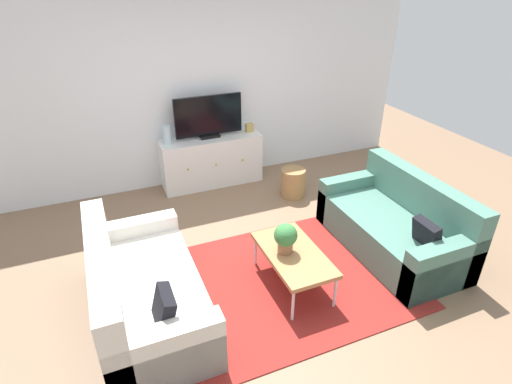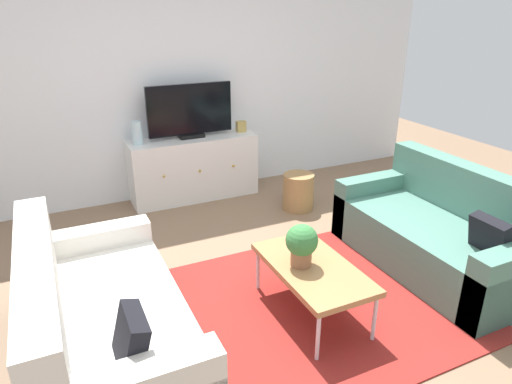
% 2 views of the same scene
% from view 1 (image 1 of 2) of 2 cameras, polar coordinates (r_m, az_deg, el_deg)
% --- Properties ---
extents(ground_plane, '(10.00, 10.00, 0.00)m').
position_cam_1_polar(ground_plane, '(4.49, 3.11, -11.05)').
color(ground_plane, '#84664C').
extents(wall_back, '(6.40, 0.12, 2.70)m').
position_cam_1_polar(wall_back, '(6.04, -7.29, 13.97)').
color(wall_back, white).
rests_on(wall_back, ground_plane).
extents(area_rug, '(2.50, 1.90, 0.01)m').
position_cam_1_polar(area_rug, '(4.38, 3.97, -12.14)').
color(area_rug, maroon).
rests_on(area_rug, ground_plane).
extents(couch_left_side, '(0.89, 1.74, 0.86)m').
position_cam_1_polar(couch_left_side, '(3.95, -15.86, -13.54)').
color(couch_left_side, silver).
rests_on(couch_left_side, ground_plane).
extents(couch_right_side, '(0.89, 1.74, 0.86)m').
position_cam_1_polar(couch_right_side, '(4.95, 19.02, -4.52)').
color(couch_right_side, '#4C7A6B').
rests_on(couch_right_side, ground_plane).
extents(coffee_table, '(0.53, 0.96, 0.41)m').
position_cam_1_polar(coffee_table, '(4.11, 5.21, -8.68)').
color(coffee_table, '#A37547').
rests_on(coffee_table, ground_plane).
extents(potted_plant, '(0.23, 0.23, 0.31)m').
position_cam_1_polar(potted_plant, '(4.00, 4.12, -6.25)').
color(potted_plant, '#936042').
rests_on(potted_plant, coffee_table).
extents(tv_console, '(1.46, 0.47, 0.72)m').
position_cam_1_polar(tv_console, '(6.10, -6.21, 4.34)').
color(tv_console, white).
rests_on(tv_console, ground_plane).
extents(flat_screen_tv, '(0.97, 0.16, 0.60)m').
position_cam_1_polar(flat_screen_tv, '(5.88, -6.61, 10.29)').
color(flat_screen_tv, black).
rests_on(flat_screen_tv, tv_console).
extents(glass_vase, '(0.11, 0.11, 0.25)m').
position_cam_1_polar(glass_vase, '(5.79, -12.26, 7.70)').
color(glass_vase, silver).
rests_on(glass_vase, tv_console).
extents(mantel_clock, '(0.11, 0.07, 0.13)m').
position_cam_1_polar(mantel_clock, '(6.12, -0.93, 8.91)').
color(mantel_clock, tan).
rests_on(mantel_clock, tv_console).
extents(wicker_basket, '(0.34, 0.34, 0.40)m').
position_cam_1_polar(wicker_basket, '(5.80, 5.14, 1.28)').
color(wicker_basket, '#9E7547').
rests_on(wicker_basket, ground_plane).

